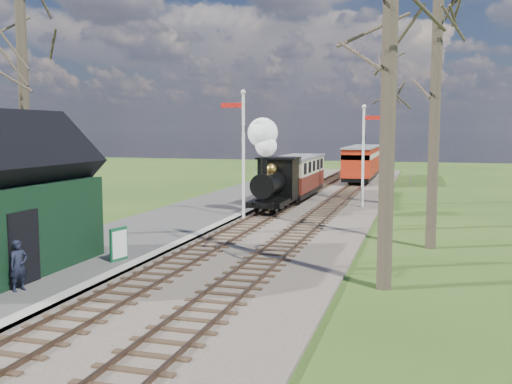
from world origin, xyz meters
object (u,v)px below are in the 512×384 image
locomotive (272,172)px  bench (54,252)px  station_shed (1,202)px  sign_board (119,244)px  coach (297,174)px  semaphore_far (365,148)px  person (19,266)px  semaphore_near (242,145)px  red_carriage_b (365,160)px  red_carriage_a (359,164)px

locomotive → bench: bearing=-104.1°
station_shed → sign_board: bearing=41.5°
coach → bench: 19.98m
semaphore_far → person: (-6.89, -19.57, -2.48)m
semaphore_near → sign_board: bearing=-95.9°
semaphore_far → locomotive: semaphore_far is taller
semaphore_far → red_carriage_b: (-1.77, 19.62, -1.71)m
station_shed → person: size_ratio=4.71×
locomotive → sign_board: (-1.77, -12.53, -1.45)m
station_shed → locomotive: 15.36m
bench → semaphore_far: bearing=65.1°
station_shed → person: (1.78, -1.56, -1.40)m
semaphore_near → red_carriage_a: (3.37, 20.12, -1.99)m
red_carriage_a → sign_board: bearing=-98.3°
coach → red_carriage_b: bearing=81.2°
locomotive → coach: 6.10m
station_shed → semaphore_far: (8.67, 18.00, 1.08)m
red_carriage_a → person: (-5.12, -33.68, -0.77)m
station_shed → semaphore_far: size_ratio=1.10×
locomotive → red_carriage_b: 23.02m
coach → station_shed: bearing=-101.7°
red_carriage_a → semaphore_near: bearing=-99.5°
semaphore_far → red_carriage_a: (-1.77, 14.12, -1.71)m
red_carriage_b → locomotive: bearing=-96.5°
semaphore_far → bench: semaphore_far is taller
semaphore_near → locomotive: (0.76, 2.75, -1.44)m
semaphore_near → locomotive: size_ratio=1.31×
coach → person: (-2.52, -22.38, -0.72)m
semaphore_near → station_shed: bearing=-106.4°
locomotive → coach: (0.01, 6.07, -0.59)m
semaphore_near → person: bearing=-97.3°
semaphore_near → red_carriage_b: 25.91m
red_carriage_a → red_carriage_b: size_ratio=1.00×
semaphore_far → coach: bearing=147.2°
red_carriage_a → red_carriage_b: bearing=90.0°
red_carriage_b → bench: (-6.03, -36.45, -1.04)m
bench → person: size_ratio=1.16×
coach → sign_board: (-1.79, -18.60, -0.86)m
coach → red_carriage_a: (2.60, 11.30, 0.04)m
red_carriage_a → bench: size_ratio=3.65×
station_shed → semaphore_near: 12.58m
coach → red_carriage_b: 17.00m
locomotive → sign_board: locomotive is taller
sign_board → bench: bearing=-147.2°
semaphore_far → bench: (-7.80, -16.84, -2.75)m
semaphore_far → person: semaphore_far is taller
person → red_carriage_b: bearing=14.8°
coach → bench: bearing=-99.9°
locomotive → coach: locomotive is taller
red_carriage_b → sign_board: (-4.39, -35.40, -0.90)m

